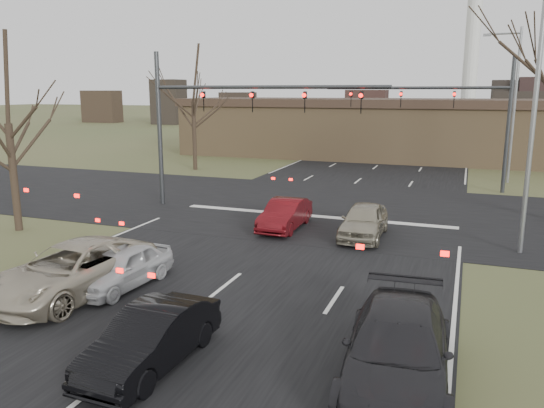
{
  "coord_description": "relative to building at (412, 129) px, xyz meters",
  "views": [
    {
      "loc": [
        6.87,
        -11.35,
        6.04
      ],
      "look_at": [
        0.32,
        6.3,
        2.0
      ],
      "focal_mm": 35.0,
      "sensor_mm": 36.0,
      "label": 1
    }
  ],
  "objects": [
    {
      "name": "ground",
      "position": [
        -2.0,
        -38.0,
        -2.67
      ],
      "size": [
        360.0,
        360.0,
        0.0
      ],
      "primitive_type": "plane",
      "color": "#44502B",
      "rests_on": "ground"
    },
    {
      "name": "road_main",
      "position": [
        -2.0,
        22.0,
        -2.66
      ],
      "size": [
        14.0,
        300.0,
        0.02
      ],
      "primitive_type": "cube",
      "color": "black",
      "rests_on": "ground"
    },
    {
      "name": "road_cross",
      "position": [
        -2.0,
        -23.0,
        -2.65
      ],
      "size": [
        200.0,
        14.0,
        0.02
      ],
      "primitive_type": "cube",
      "color": "black",
      "rests_on": "ground"
    },
    {
      "name": "building",
      "position": [
        0.0,
        0.0,
        0.0
      ],
      "size": [
        42.4,
        10.4,
        5.3
      ],
      "color": "#8F714D",
      "rests_on": "ground"
    },
    {
      "name": "mast_arm_near",
      "position": [
        -7.23,
        -25.0,
        2.41
      ],
      "size": [
        12.12,
        0.24,
        8.0
      ],
      "color": "#383A3D",
      "rests_on": "ground"
    },
    {
      "name": "mast_arm_far",
      "position": [
        4.18,
        -15.0,
        2.35
      ],
      "size": [
        11.12,
        0.24,
        8.0
      ],
      "color": "#383A3D",
      "rests_on": "ground"
    },
    {
      "name": "streetlight_right_near",
      "position": [
        6.82,
        -28.0,
        2.92
      ],
      "size": [
        2.34,
        0.25,
        10.0
      ],
      "color": "gray",
      "rests_on": "ground"
    },
    {
      "name": "streetlight_right_far",
      "position": [
        7.32,
        -11.0,
        2.92
      ],
      "size": [
        2.34,
        0.25,
        10.0
      ],
      "color": "gray",
      "rests_on": "ground"
    },
    {
      "name": "tree_left_near",
      "position": [
        -13.5,
        -32.0,
        3.9
      ],
      "size": [
        5.1,
        5.1,
        8.5
      ],
      "color": "black",
      "rests_on": "ground"
    },
    {
      "name": "tree_left_far",
      "position": [
        -15.0,
        -13.0,
        4.68
      ],
      "size": [
        5.7,
        5.7,
        9.5
      ],
      "color": "black",
      "rests_on": "ground"
    },
    {
      "name": "car_silver_suv",
      "position": [
        -6.0,
        -37.26,
        -1.89
      ],
      "size": [
        3.06,
        5.77,
        1.55
      ],
      "primitive_type": "imported",
      "rotation": [
        0.0,
        0.0,
        -0.09
      ],
      "color": "#B0A58E",
      "rests_on": "ground"
    },
    {
      "name": "car_white_sedan",
      "position": [
        -5.0,
        -36.21,
        -2.02
      ],
      "size": [
        1.84,
        3.9,
        1.29
      ],
      "primitive_type": "imported",
      "rotation": [
        0.0,
        0.0,
        -0.08
      ],
      "color": "#B8B8BA",
      "rests_on": "ground"
    },
    {
      "name": "car_black_hatch",
      "position": [
        -1.42,
        -40.08,
        -2.0
      ],
      "size": [
        1.52,
        4.05,
        1.32
      ],
      "primitive_type": "imported",
      "rotation": [
        0.0,
        0.0,
        -0.03
      ],
      "color": "black",
      "rests_on": "ground"
    },
    {
      "name": "car_charcoal_sedan",
      "position": [
        3.79,
        -38.94,
        -1.89
      ],
      "size": [
        2.5,
        5.45,
        1.54
      ],
      "primitive_type": "imported",
      "rotation": [
        0.0,
        0.0,
        0.06
      ],
      "color": "black",
      "rests_on": "ground"
    },
    {
      "name": "car_red_ahead",
      "position": [
        -2.54,
        -27.71,
        -2.0
      ],
      "size": [
        1.42,
        4.02,
        1.32
      ],
      "primitive_type": "imported",
      "rotation": [
        0.0,
        0.0,
        0.01
      ],
      "color": "#550C10",
      "rests_on": "ground"
    },
    {
      "name": "car_silver_ahead",
      "position": [
        1.0,
        -27.87,
        -1.95
      ],
      "size": [
        1.77,
        4.23,
        1.43
      ],
      "primitive_type": "imported",
      "rotation": [
        0.0,
        0.0,
        0.02
      ],
      "color": "gray",
      "rests_on": "ground"
    }
  ]
}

